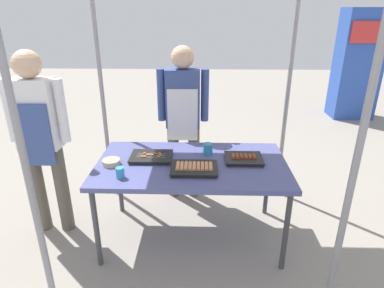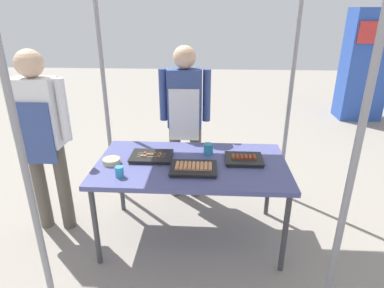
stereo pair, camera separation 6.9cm
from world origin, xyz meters
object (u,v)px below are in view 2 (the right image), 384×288
Objects in this scene: drink_cup_by_wok at (119,172)px; tray_meat_skewers at (152,156)px; tray_pork_links at (194,168)px; drink_cup_near_edge at (208,149)px; vendor_woman at (185,112)px; condiment_bowl at (111,161)px; neighbor_stall_left at (365,65)px; customer_nearby at (41,130)px; stall_table at (192,168)px; tray_grilled_sausages at (244,159)px.

tray_meat_skewers is at bearing 61.81° from drink_cup_by_wok.
drink_cup_by_wok reaches higher than tray_pork_links.
tray_pork_links is 0.34m from drink_cup_near_edge.
condiment_bowl is at bearing 54.71° from vendor_woman.
tray_meat_skewers is 0.40m from drink_cup_by_wok.
tray_meat_skewers is 4.95m from neighbor_stall_left.
neighbor_stall_left is (2.81, 3.57, 0.19)m from drink_cup_near_edge.
customer_nearby is at bearing -139.21° from neighbor_stall_left.
drink_cup_by_wok reaches higher than condiment_bowl.
drink_cup_near_edge is at bearing 34.03° from drink_cup_by_wok.
drink_cup_by_wok reaches higher than stall_table.
drink_cup_near_edge is at bearing 114.27° from vendor_woman.
tray_meat_skewers is at bearing 21.99° from condiment_bowl.
tray_grilled_sausages is 0.33m from drink_cup_near_edge.
neighbor_stall_left is at bearing 51.75° from drink_cup_near_edge.
condiment_bowl is 0.68m from customer_nearby.
vendor_woman reaches higher than drink_cup_by_wok.
tray_pork_links is at bearing 13.77° from drink_cup_by_wok.
customer_nearby is at bearing 170.52° from tray_pork_links.
tray_grilled_sausages is at bearing 7.11° from stall_table.
tray_grilled_sausages reaches higher than stall_table.
stall_table is 15.82× the size of drink_cup_near_edge.
tray_meat_skewers is 0.96× the size of tray_pork_links.
tray_grilled_sausages is (0.44, 0.05, 0.07)m from stall_table.
neighbor_stall_left reaches higher than vendor_woman.
neighbor_stall_left is at bearing 48.05° from tray_meat_skewers.
customer_nearby is (-1.44, -0.10, 0.19)m from drink_cup_near_edge.
drink_cup_near_edge is 0.63m from vendor_woman.
vendor_woman reaches higher than tray_grilled_sausages.
vendor_woman is (-0.11, 0.73, 0.27)m from stall_table.
tray_pork_links is 4.87m from neighbor_stall_left.
stall_table is 0.98× the size of vendor_woman.
vendor_woman reaches higher than stall_table.
tray_pork_links is 2.53× the size of condiment_bowl.
customer_nearby reaches higher than drink_cup_near_edge.
neighbor_stall_left reaches higher than drink_cup_near_edge.
tray_pork_links is 0.23× the size of vendor_woman.
customer_nearby is (-0.63, 0.14, 0.22)m from condiment_bowl.
condiment_bowl reaches higher than tray_meat_skewers.
vendor_woman is (-0.55, 0.68, 0.20)m from tray_grilled_sausages.
drink_cup_near_edge is (0.11, 0.32, 0.03)m from tray_pork_links.
condiment_bowl is at bearing 173.04° from tray_pork_links.
tray_grilled_sausages is 0.79m from tray_meat_skewers.
vendor_woman is at bearing 66.98° from drink_cup_by_wok.
stall_table is at bearing -127.67° from drink_cup_near_edge.
tray_pork_links is 0.58m from drink_cup_by_wok.
customer_nearby is (-1.74, 0.02, 0.22)m from tray_grilled_sausages.
stall_table is 0.25m from drink_cup_near_edge.
drink_cup_by_wok is (-0.54, -0.28, 0.10)m from stall_table.
condiment_bowl reaches higher than stall_table.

